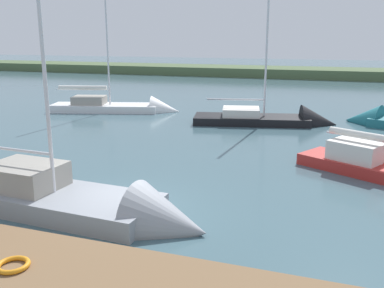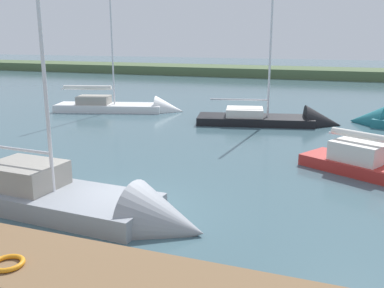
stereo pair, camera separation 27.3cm
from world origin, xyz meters
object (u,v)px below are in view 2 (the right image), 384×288
(sailboat_behind_pier, at_px, (282,123))
(life_ring_buoy, at_px, (8,263))
(sailboat_inner_slip, at_px, (129,109))
(sailboat_far_left, at_px, (80,208))

(sailboat_behind_pier, bearing_deg, life_ring_buoy, -109.87)
(sailboat_inner_slip, bearing_deg, sailboat_behind_pier, -21.56)
(life_ring_buoy, distance_m, sailboat_inner_slip, 22.76)
(sailboat_far_left, bearing_deg, sailboat_inner_slip, 116.81)
(life_ring_buoy, height_order, sailboat_behind_pier, sailboat_behind_pier)
(life_ring_buoy, xyz_separation_m, sailboat_far_left, (1.20, -4.13, -0.59))
(life_ring_buoy, bearing_deg, sailboat_far_left, -73.73)
(sailboat_far_left, xyz_separation_m, sailboat_behind_pier, (-3.58, -15.79, -0.08))
(sailboat_behind_pier, relative_size, sailboat_inner_slip, 0.95)
(life_ring_buoy, distance_m, sailboat_behind_pier, 20.07)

